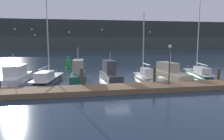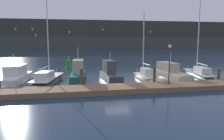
{
  "view_description": "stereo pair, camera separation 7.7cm",
  "coord_description": "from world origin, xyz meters",
  "px_view_note": "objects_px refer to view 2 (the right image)",
  "views": [
    {
      "loc": [
        -4.62,
        -21.02,
        4.53
      ],
      "look_at": [
        0.0,
        3.14,
        1.2
      ],
      "focal_mm": 35.0,
      "sensor_mm": 36.0,
      "label": 1
    },
    {
      "loc": [
        -4.54,
        -21.04,
        4.53
      ],
      "look_at": [
        0.0,
        3.14,
        1.2
      ],
      "focal_mm": 35.0,
      "sensor_mm": 36.0,
      "label": 2
    }
  ],
  "objects_px": {
    "sailboat_berth_5": "(144,79)",
    "motorboat_berth_6": "(170,76)",
    "motorboat_berth_3": "(78,77)",
    "dock_lamppost": "(170,58)",
    "sailboat_berth_2": "(47,81)",
    "sailboat_berth_7": "(199,76)",
    "channel_buoy": "(69,64)",
    "motorboat_berth_1": "(14,79)",
    "motorboat_berth_4": "(110,76)"
  },
  "relations": [
    {
      "from": "sailboat_berth_5",
      "to": "channel_buoy",
      "type": "xyz_separation_m",
      "value": [
        -8.73,
        13.15,
        0.57
      ]
    },
    {
      "from": "sailboat_berth_5",
      "to": "dock_lamppost",
      "type": "distance_m",
      "value": 5.59
    },
    {
      "from": "motorboat_berth_1",
      "to": "sailboat_berth_2",
      "type": "distance_m",
      "value": 3.63
    },
    {
      "from": "dock_lamppost",
      "to": "motorboat_berth_3",
      "type": "bearing_deg",
      "value": 146.43
    },
    {
      "from": "motorboat_berth_1",
      "to": "motorboat_berth_3",
      "type": "xyz_separation_m",
      "value": [
        6.95,
        -0.66,
        0.18
      ]
    },
    {
      "from": "dock_lamppost",
      "to": "sailboat_berth_7",
      "type": "bearing_deg",
      "value": 39.3
    },
    {
      "from": "motorboat_berth_4",
      "to": "dock_lamppost",
      "type": "relative_size",
      "value": 1.61
    },
    {
      "from": "motorboat_berth_1",
      "to": "sailboat_berth_2",
      "type": "bearing_deg",
      "value": -10.07
    },
    {
      "from": "sailboat_berth_5",
      "to": "channel_buoy",
      "type": "height_order",
      "value": "sailboat_berth_5"
    },
    {
      "from": "motorboat_berth_3",
      "to": "motorboat_berth_6",
      "type": "distance_m",
      "value": 10.91
    },
    {
      "from": "sailboat_berth_2",
      "to": "motorboat_berth_4",
      "type": "xyz_separation_m",
      "value": [
        7.02,
        -0.14,
        0.3
      ]
    },
    {
      "from": "sailboat_berth_2",
      "to": "dock_lamppost",
      "type": "relative_size",
      "value": 2.75
    },
    {
      "from": "motorboat_berth_6",
      "to": "motorboat_berth_1",
      "type": "bearing_deg",
      "value": 176.51
    },
    {
      "from": "motorboat_berth_3",
      "to": "sailboat_berth_5",
      "type": "relative_size",
      "value": 0.69
    },
    {
      "from": "sailboat_berth_5",
      "to": "motorboat_berth_4",
      "type": "bearing_deg",
      "value": 170.71
    },
    {
      "from": "motorboat_berth_4",
      "to": "motorboat_berth_1",
      "type": "bearing_deg",
      "value": 175.82
    },
    {
      "from": "sailboat_berth_5",
      "to": "sailboat_berth_2",
      "type": "bearing_deg",
      "value": 175.92
    },
    {
      "from": "motorboat_berth_3",
      "to": "motorboat_berth_4",
      "type": "xyz_separation_m",
      "value": [
        3.64,
        -0.11,
        -0.02
      ]
    },
    {
      "from": "sailboat_berth_2",
      "to": "motorboat_berth_4",
      "type": "bearing_deg",
      "value": -1.15
    },
    {
      "from": "sailboat_berth_5",
      "to": "motorboat_berth_6",
      "type": "distance_m",
      "value": 3.37
    },
    {
      "from": "motorboat_berth_3",
      "to": "sailboat_berth_7",
      "type": "relative_size",
      "value": 0.46
    },
    {
      "from": "motorboat_berth_6",
      "to": "channel_buoy",
      "type": "height_order",
      "value": "motorboat_berth_6"
    },
    {
      "from": "motorboat_berth_1",
      "to": "sailboat_berth_5",
      "type": "relative_size",
      "value": 0.86
    },
    {
      "from": "sailboat_berth_2",
      "to": "motorboat_berth_4",
      "type": "relative_size",
      "value": 1.71
    },
    {
      "from": "motorboat_berth_1",
      "to": "motorboat_berth_6",
      "type": "height_order",
      "value": "motorboat_berth_6"
    },
    {
      "from": "motorboat_berth_1",
      "to": "sailboat_berth_5",
      "type": "distance_m",
      "value": 14.56
    },
    {
      "from": "motorboat_berth_3",
      "to": "dock_lamppost",
      "type": "bearing_deg",
      "value": -33.57
    },
    {
      "from": "motorboat_berth_4",
      "to": "motorboat_berth_6",
      "type": "xyz_separation_m",
      "value": [
        7.26,
        -0.32,
        -0.11
      ]
    },
    {
      "from": "motorboat_berth_6",
      "to": "sailboat_berth_5",
      "type": "bearing_deg",
      "value": -174.49
    },
    {
      "from": "motorboat_berth_3",
      "to": "sailboat_berth_2",
      "type": "bearing_deg",
      "value": 179.55
    },
    {
      "from": "sailboat_berth_5",
      "to": "motorboat_berth_6",
      "type": "relative_size",
      "value": 1.18
    },
    {
      "from": "motorboat_berth_1",
      "to": "motorboat_berth_6",
      "type": "relative_size",
      "value": 1.02
    },
    {
      "from": "sailboat_berth_2",
      "to": "channel_buoy",
      "type": "bearing_deg",
      "value": 79.9
    },
    {
      "from": "sailboat_berth_5",
      "to": "motorboat_berth_6",
      "type": "bearing_deg",
      "value": 5.51
    },
    {
      "from": "motorboat_berth_3",
      "to": "channel_buoy",
      "type": "xyz_separation_m",
      "value": [
        -1.18,
        12.4,
        0.25
      ]
    },
    {
      "from": "motorboat_berth_4",
      "to": "motorboat_berth_6",
      "type": "distance_m",
      "value": 7.27
    },
    {
      "from": "sailboat_berth_5",
      "to": "channel_buoy",
      "type": "distance_m",
      "value": 15.79
    },
    {
      "from": "motorboat_berth_3",
      "to": "sailboat_berth_7",
      "type": "bearing_deg",
      "value": -0.7
    },
    {
      "from": "sailboat_berth_2",
      "to": "motorboat_berth_3",
      "type": "relative_size",
      "value": 1.74
    },
    {
      "from": "motorboat_berth_1",
      "to": "sailboat_berth_7",
      "type": "xyz_separation_m",
      "value": [
        21.8,
        -0.84,
        -0.16
      ]
    },
    {
      "from": "sailboat_berth_7",
      "to": "sailboat_berth_5",
      "type": "bearing_deg",
      "value": -175.52
    },
    {
      "from": "sailboat_berth_5",
      "to": "channel_buoy",
      "type": "relative_size",
      "value": 4.39
    },
    {
      "from": "sailboat_berth_5",
      "to": "sailboat_berth_7",
      "type": "distance_m",
      "value": 7.33
    },
    {
      "from": "motorboat_berth_4",
      "to": "sailboat_berth_5",
      "type": "relative_size",
      "value": 0.7
    },
    {
      "from": "dock_lamppost",
      "to": "motorboat_berth_6",
      "type": "bearing_deg",
      "value": 63.19
    },
    {
      "from": "sailboat_berth_2",
      "to": "sailboat_berth_7",
      "type": "distance_m",
      "value": 18.24
    },
    {
      "from": "motorboat_berth_3",
      "to": "dock_lamppost",
      "type": "distance_m",
      "value": 10.3
    },
    {
      "from": "sailboat_berth_2",
      "to": "motorboat_berth_3",
      "type": "bearing_deg",
      "value": -0.45
    },
    {
      "from": "motorboat_berth_4",
      "to": "dock_lamppost",
      "type": "distance_m",
      "value": 7.58
    },
    {
      "from": "sailboat_berth_2",
      "to": "sailboat_berth_7",
      "type": "relative_size",
      "value": 0.79
    }
  ]
}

